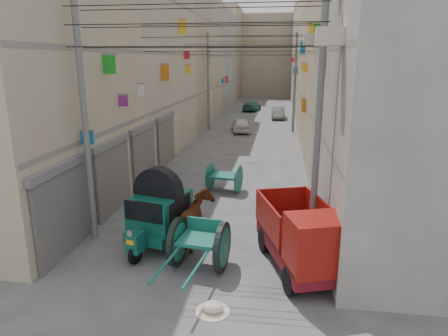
% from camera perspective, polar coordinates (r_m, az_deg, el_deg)
% --- Properties ---
extents(building_row_left, '(8.00, 62.00, 14.00)m').
position_cam_1_polar(building_row_left, '(41.26, -6.99, 15.91)').
color(building_row_left, tan).
rests_on(building_row_left, ground).
extents(building_row_right, '(8.00, 62.00, 14.00)m').
position_cam_1_polar(building_row_right, '(40.28, 16.47, 15.45)').
color(building_row_right, '#9E9994').
rests_on(building_row_right, ground).
extents(end_cap_building, '(22.00, 10.00, 13.00)m').
position_cam_1_polar(end_cap_building, '(71.82, 6.25, 15.60)').
color(end_cap_building, tan).
rests_on(end_cap_building, ground).
extents(shutters_left, '(0.18, 14.40, 2.88)m').
position_cam_1_polar(shutters_left, '(17.90, -13.23, 0.72)').
color(shutters_left, '#48484C').
rests_on(shutters_left, ground).
extents(signboards, '(8.22, 40.52, 5.67)m').
position_cam_1_polar(signboards, '(27.65, 2.83, 10.15)').
color(signboards, yellow).
rests_on(signboards, ground).
extents(ac_units, '(0.70, 6.55, 3.35)m').
position_cam_1_polar(ac_units, '(13.58, 13.83, 21.53)').
color(ac_units, '#B7AFA4').
rests_on(ac_units, ground).
extents(utility_poles, '(7.40, 22.20, 8.00)m').
position_cam_1_polar(utility_poles, '(22.98, 1.79, 10.57)').
color(utility_poles, slate).
rests_on(utility_poles, ground).
extents(overhead_cables, '(7.40, 22.52, 1.12)m').
position_cam_1_polar(overhead_cables, '(20.35, 1.02, 17.79)').
color(overhead_cables, black).
rests_on(overhead_cables, ground).
extents(auto_rickshaw, '(2.04, 2.90, 1.97)m').
position_cam_1_polar(auto_rickshaw, '(13.05, -9.25, -6.01)').
color(auto_rickshaw, black).
rests_on(auto_rickshaw, ground).
extents(tonga_cart, '(1.67, 3.33, 1.45)m').
position_cam_1_polar(tonga_cart, '(11.65, -3.53, -10.71)').
color(tonga_cart, black).
rests_on(tonga_cart, ground).
extents(mini_truck, '(2.72, 4.04, 2.09)m').
position_cam_1_polar(mini_truck, '(11.32, 11.70, -10.45)').
color(mini_truck, black).
rests_on(mini_truck, ground).
extents(second_cart, '(1.63, 1.50, 1.26)m').
position_cam_1_polar(second_cart, '(18.21, 0.06, -1.30)').
color(second_cart, '#145B4D').
rests_on(second_cart, ground).
extents(feed_sack, '(0.52, 0.42, 0.26)m').
position_cam_1_polar(feed_sack, '(10.10, -1.63, -19.22)').
color(feed_sack, beige).
rests_on(feed_sack, ground).
extents(horse, '(0.94, 2.05, 1.73)m').
position_cam_1_polar(horse, '(12.87, -3.98, -7.58)').
color(horse, maroon).
rests_on(horse, ground).
extents(distant_car_white, '(2.00, 3.71, 1.20)m').
position_cam_1_polar(distant_car_white, '(33.56, 2.42, 6.17)').
color(distant_car_white, white).
rests_on(distant_car_white, ground).
extents(distant_car_grey, '(1.44, 3.80, 1.24)m').
position_cam_1_polar(distant_car_grey, '(41.85, 7.72, 7.86)').
color(distant_car_grey, slate).
rests_on(distant_car_grey, ground).
extents(distant_car_green, '(2.26, 4.17, 1.15)m').
position_cam_1_polar(distant_car_green, '(48.03, 3.98, 8.83)').
color(distant_car_green, '#226552').
rests_on(distant_car_green, ground).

